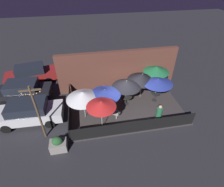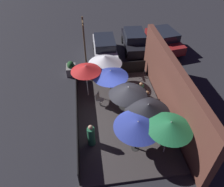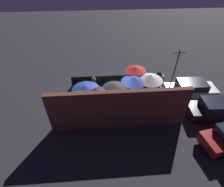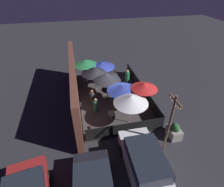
{
  "view_description": "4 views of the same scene",
  "coord_description": "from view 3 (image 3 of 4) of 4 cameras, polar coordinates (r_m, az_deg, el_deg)",
  "views": [
    {
      "loc": [
        -2.79,
        -9.62,
        8.91
      ],
      "look_at": [
        -0.95,
        0.44,
        1.15
      ],
      "focal_mm": 28.0,
      "sensor_mm": 36.0,
      "label": 1
    },
    {
      "loc": [
        8.79,
        -1.75,
        9.45
      ],
      "look_at": [
        -0.89,
        -0.41,
        1.02
      ],
      "focal_mm": 35.0,
      "sensor_mm": 36.0,
      "label": 2
    },
    {
      "loc": [
        1.14,
        11.46,
        10.48
      ],
      "look_at": [
        0.32,
        0.38,
        1.23
      ],
      "focal_mm": 28.0,
      "sensor_mm": 36.0,
      "label": 3
    },
    {
      "loc": [
        -11.24,
        2.46,
        8.38
      ],
      "look_at": [
        -0.67,
        0.12,
        0.98
      ],
      "focal_mm": 28.0,
      "sensor_mm": 36.0,
      "label": 4
    }
  ],
  "objects": [
    {
      "name": "patio_umbrella_1",
      "position": [
        14.05,
        0.93,
        2.53
      ],
      "size": [
        2.09,
        2.09,
        2.11
      ],
      "color": "#B2B2B7",
      "rests_on": "patio_deck"
    },
    {
      "name": "patio_umbrella_6",
      "position": [
        15.27,
        12.45,
        5.17
      ],
      "size": [
        2.19,
        2.19,
        2.19
      ],
      "color": "#B2B2B7",
      "rests_on": "patio_deck"
    },
    {
      "name": "patio_chair_1",
      "position": [
        15.14,
        10.81,
        -1.73
      ],
      "size": [
        0.44,
        0.44,
        0.92
      ],
      "rotation": [
        0.0,
        0.0,
        -0.1
      ],
      "color": "gray",
      "rests_on": "patio_deck"
    },
    {
      "name": "patio_umbrella_5",
      "position": [
        14.85,
        7.16,
        4.54
      ],
      "size": [
        2.14,
        2.14,
        2.08
      ],
      "color": "#B2B2B7",
      "rests_on": "patio_deck"
    },
    {
      "name": "patio_umbrella_0",
      "position": [
        14.11,
        -8.65,
        2.0
      ],
      "size": [
        2.23,
        2.23,
        2.01
      ],
      "color": "#B2B2B7",
      "rests_on": "patio_deck"
    },
    {
      "name": "parked_car_0",
      "position": [
        17.05,
        24.26,
        1.34
      ],
      "size": [
        4.46,
        1.87,
        1.62
      ],
      "rotation": [
        0.0,
        0.0,
        -0.02
      ],
      "color": "silver",
      "rests_on": "ground_plane"
    },
    {
      "name": "patio_deck",
      "position": [
        15.53,
        1.06,
        -2.37
      ],
      "size": [
        8.26,
        5.11,
        0.12
      ],
      "color": "#383333",
      "rests_on": "ground_plane"
    },
    {
      "name": "patron_1",
      "position": [
        14.27,
        7.25,
        -4.38
      ],
      "size": [
        0.41,
        0.41,
        1.12
      ],
      "rotation": [
        0.0,
        0.0,
        0.14
      ],
      "color": "#236642",
      "rests_on": "patio_deck"
    },
    {
      "name": "patio_umbrella_2",
      "position": [
        13.48,
        -4.83,
        0.33
      ],
      "size": [
        2.27,
        2.27,
        2.1
      ],
      "color": "#B2B2B7",
      "rests_on": "patio_deck"
    },
    {
      "name": "ground_plane",
      "position": [
        15.58,
        1.06,
        -2.53
      ],
      "size": [
        60.0,
        60.0,
        0.0
      ],
      "primitive_type": "plane",
      "color": "#26262B"
    },
    {
      "name": "building_wall",
      "position": [
        12.4,
        2.29,
        -5.37
      ],
      "size": [
        9.86,
        0.36,
        3.4
      ],
      "color": "brown",
      "rests_on": "ground_plane"
    },
    {
      "name": "patron_0",
      "position": [
        14.0,
        3.45,
        -4.81
      ],
      "size": [
        0.42,
        0.42,
        1.23
      ],
      "rotation": [
        0.0,
        0.0,
        1.75
      ],
      "color": "#333338",
      "rests_on": "patio_deck"
    },
    {
      "name": "dining_table_1",
      "position": [
        14.84,
        0.88,
        -1.3
      ],
      "size": [
        0.95,
        0.95,
        0.77
      ],
      "color": "black",
      "rests_on": "patio_deck"
    },
    {
      "name": "light_post",
      "position": [
        17.02,
        20.02,
        8.0
      ],
      "size": [
        1.1,
        0.12,
        3.89
      ],
      "color": "brown",
      "rests_on": "ground_plane"
    },
    {
      "name": "fence_front",
      "position": [
        17.16,
        0.34,
        4.58
      ],
      "size": [
        8.06,
        0.05,
        0.95
      ],
      "color": "black",
      "rests_on": "patio_deck"
    },
    {
      "name": "parked_car_1",
      "position": [
        15.87,
        30.73,
        -4.41
      ],
      "size": [
        4.26,
        1.96,
        1.62
      ],
      "rotation": [
        0.0,
        0.0,
        -0.05
      ],
      "color": "black",
      "rests_on": "ground_plane"
    },
    {
      "name": "patio_umbrella_3",
      "position": [
        12.99,
        -10.78,
        -1.15
      ],
      "size": [
        2.06,
        2.06,
        2.22
      ],
      "color": "#B2B2B7",
      "rests_on": "patio_deck"
    },
    {
      "name": "patio_umbrella_4",
      "position": [
        15.97,
        7.84,
        8.07
      ],
      "size": [
        1.83,
        1.83,
        2.26
      ],
      "color": "#B2B2B7",
      "rests_on": "patio_deck"
    },
    {
      "name": "dining_table_0",
      "position": [
        14.89,
        -8.19,
        -1.75
      ],
      "size": [
        0.72,
        0.72,
        0.76
      ],
      "color": "black",
      "rests_on": "patio_deck"
    },
    {
      "name": "planter_box",
      "position": [
        18.47,
        15.09,
        5.36
      ],
      "size": [
        0.96,
        0.67,
        1.03
      ],
      "color": "gray",
      "rests_on": "ground_plane"
    },
    {
      "name": "fence_side_left",
      "position": [
        16.01,
        15.79,
        -0.14
      ],
      "size": [
        0.05,
        4.91,
        0.95
      ],
      "color": "black",
      "rests_on": "patio_deck"
    },
    {
      "name": "patron_2",
      "position": [
        16.5,
        -5.86,
        3.34
      ],
      "size": [
        0.49,
        0.49,
        1.37
      ],
      "rotation": [
        0.0,
        0.0,
        1.22
      ],
      "color": "#236642",
      "rests_on": "patio_deck"
    },
    {
      "name": "patio_chair_0",
      "position": [
        16.16,
        4.06,
        2.09
      ],
      "size": [
        0.56,
        0.56,
        0.93
      ],
      "rotation": [
        0.0,
        0.0,
        0.97
      ],
      "color": "gray",
      "rests_on": "patio_deck"
    }
  ]
}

